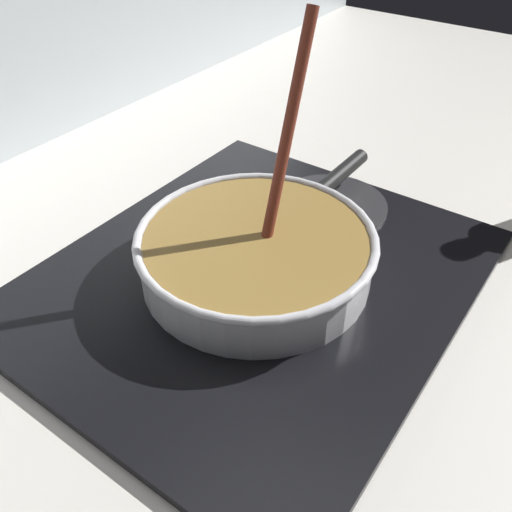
% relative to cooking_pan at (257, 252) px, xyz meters
% --- Properties ---
extents(ground, '(2.40, 1.60, 0.04)m').
position_rel_cooking_pan_xyz_m(ground, '(0.02, -0.25, -0.07)').
color(ground, beige).
extents(hob_plate, '(0.56, 0.48, 0.01)m').
position_rel_cooking_pan_xyz_m(hob_plate, '(-0.00, -0.00, -0.04)').
color(hob_plate, black).
rests_on(hob_plate, ground).
extents(burner_ring, '(0.18, 0.18, 0.01)m').
position_rel_cooking_pan_xyz_m(burner_ring, '(-0.00, -0.00, -0.03)').
color(burner_ring, '#592D0C').
rests_on(burner_ring, hob_plate).
extents(spare_burner, '(0.17, 0.17, 0.01)m').
position_rel_cooking_pan_xyz_m(spare_burner, '(0.19, -0.00, -0.03)').
color(spare_burner, '#262628').
rests_on(spare_burner, hob_plate).
extents(cooking_pan, '(0.42, 0.29, 0.30)m').
position_rel_cooking_pan_xyz_m(cooking_pan, '(0.00, 0.00, 0.00)').
color(cooking_pan, silver).
rests_on(cooking_pan, hob_plate).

